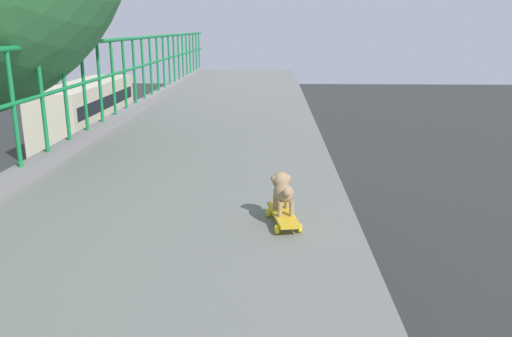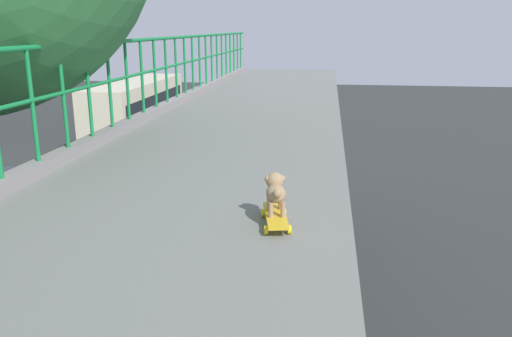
# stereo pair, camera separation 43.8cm
# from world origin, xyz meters

# --- Properties ---
(overpass_deck) EXTENTS (3.19, 31.85, 0.48)m
(overpass_deck) POSITION_xyz_m (1.29, -0.00, 4.97)
(overpass_deck) COLOR slate
(overpass_deck) RESTS_ON bridge_pier
(car_grey_fifth) EXTENTS (1.92, 4.33, 1.47)m
(car_grey_fifth) POSITION_xyz_m (-5.18, 10.54, 0.71)
(car_grey_fifth) COLOR slate
(car_grey_fifth) RESTS_ON ground
(car_silver_seventh) EXTENTS (1.89, 4.39, 1.48)m
(car_silver_seventh) POSITION_xyz_m (-5.16, 17.85, 0.72)
(car_silver_seventh) COLOR #AFAFB6
(car_silver_seventh) RESTS_ON ground
(city_bus) EXTENTS (2.74, 10.63, 3.54)m
(city_bus) POSITION_xyz_m (-8.62, 26.82, 1.99)
(city_bus) COLOR beige
(city_bus) RESTS_ON ground
(toy_skateboard) EXTENTS (0.27, 0.56, 0.09)m
(toy_skateboard) POSITION_xyz_m (2.30, 1.07, 5.28)
(toy_skateboard) COLOR gold
(toy_skateboard) RESTS_ON overpass_deck
(small_dog) EXTENTS (0.19, 0.35, 0.29)m
(small_dog) POSITION_xyz_m (2.30, 1.12, 5.48)
(small_dog) COLOR #A2815D
(small_dog) RESTS_ON toy_skateboard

